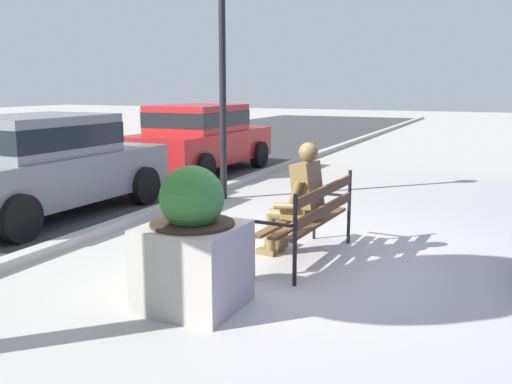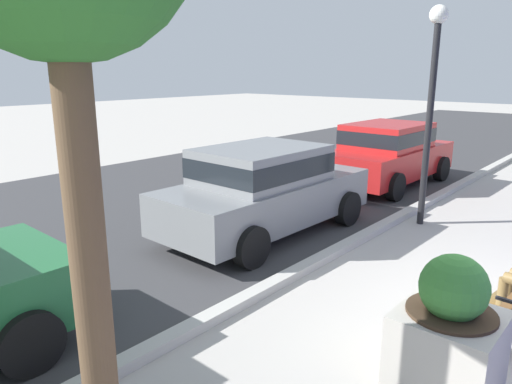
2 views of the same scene
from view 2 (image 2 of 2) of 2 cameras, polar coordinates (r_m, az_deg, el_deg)
name	(u,v)px [view 2 (image 2 of 2)]	position (r m, az deg, el deg)	size (l,w,h in m)	color
street_surface	(128,209)	(10.19, -15.22, -2.04)	(60.00, 9.00, 0.01)	#38383A
curb_stone	(311,264)	(7.04, 6.70, -8.66)	(60.00, 0.20, 0.12)	#B2AFA8
concrete_planter	(448,336)	(4.64, 22.26, -15.79)	(0.85, 0.85, 1.31)	#A8A399
parked_car_grey	(265,187)	(8.21, 1.04, 0.58)	(4.13, 1.99, 1.56)	slate
parked_car_red	(388,152)	(12.25, 15.70, 4.68)	(4.13, 1.99, 1.56)	#B21E1E
lamp_post	(432,86)	(9.06, 20.58, 11.93)	(0.32, 0.32, 3.90)	black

